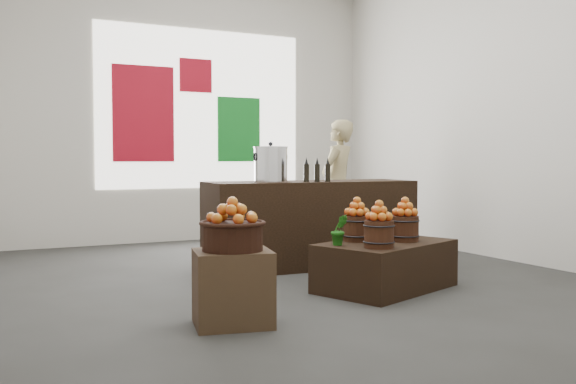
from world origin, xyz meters
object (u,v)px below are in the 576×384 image
wicker_basket (233,237)px  counter (310,224)px  display_table (386,266)px  crate (233,288)px  shopper (338,184)px  stock_pot_left (271,165)px

wicker_basket → counter: size_ratio=0.19×
display_table → counter: (-0.02, 1.47, 0.27)m
crate → shopper: size_ratio=0.32×
counter → stock_pot_left: stock_pot_left is taller
stock_pot_left → display_table: bearing=-71.0°
crate → wicker_basket: (0.00, 0.00, 0.38)m
wicker_basket → stock_pot_left: (1.28, 2.08, 0.51)m
display_table → wicker_basket: bearing=177.5°
stock_pot_left → shopper: bearing=37.0°
crate → counter: 2.72m
crate → shopper: 4.40m
wicker_basket → counter: counter is taller
display_table → stock_pot_left: 1.84m
display_table → stock_pot_left: size_ratio=3.53×
wicker_basket → stock_pot_left: 2.49m
crate → counter: bearing=49.3°
crate → counter: (1.77, 2.05, 0.21)m
wicker_basket → stock_pot_left: bearing=58.5°
wicker_basket → shopper: bearing=48.8°
wicker_basket → display_table: wicker_basket is taller
wicker_basket → display_table: (1.79, 0.59, -0.44)m
crate → wicker_basket: 0.38m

